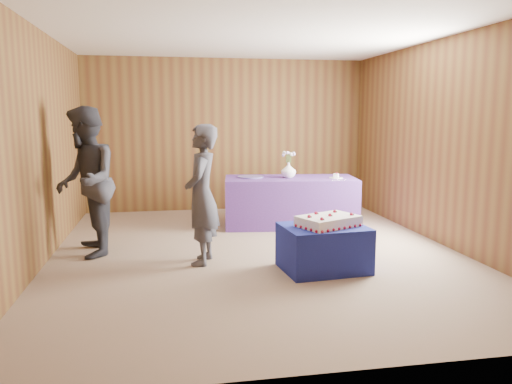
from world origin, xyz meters
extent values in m
plane|color=#876E5D|center=(0.00, 0.00, 0.00)|extent=(6.00, 6.00, 0.00)
cube|color=brown|center=(0.00, 3.00, 1.35)|extent=(5.00, 0.04, 2.70)
cube|color=brown|center=(0.00, -3.00, 1.35)|extent=(5.00, 0.04, 2.70)
cube|color=brown|center=(-2.50, 0.00, 1.35)|extent=(0.04, 6.00, 2.70)
cube|color=brown|center=(2.50, 0.00, 1.35)|extent=(0.04, 6.00, 2.70)
cube|color=white|center=(0.00, 0.00, 2.70)|extent=(5.00, 6.00, 0.04)
cube|color=navy|center=(0.61, -0.83, 0.25)|extent=(0.96, 0.78, 0.50)
cube|color=#58328C|center=(0.79, 1.44, 0.38)|extent=(2.10, 1.16, 0.75)
cube|color=white|center=(0.65, -0.85, 0.56)|extent=(0.75, 0.64, 0.12)
sphere|color=maroon|center=(0.44, -1.18, 0.52)|extent=(0.03, 0.03, 0.03)
sphere|color=maroon|center=(1.02, -0.92, 0.52)|extent=(0.03, 0.03, 0.03)
sphere|color=maroon|center=(0.27, -0.79, 0.52)|extent=(0.03, 0.03, 0.03)
sphere|color=maroon|center=(0.85, -0.53, 0.52)|extent=(0.03, 0.03, 0.03)
sphere|color=maroon|center=(0.52, -1.03, 0.63)|extent=(0.04, 0.04, 0.04)
cone|color=#155D27|center=(0.54, -1.03, 0.62)|extent=(0.02, 0.03, 0.03)
sphere|color=maroon|center=(0.76, -0.70, 0.63)|extent=(0.04, 0.04, 0.04)
cone|color=#155D27|center=(0.79, -0.70, 0.62)|extent=(0.02, 0.03, 0.03)
sphere|color=maroon|center=(0.65, -0.85, 0.63)|extent=(0.04, 0.04, 0.04)
cone|color=#155D27|center=(0.67, -0.85, 0.62)|extent=(0.02, 0.03, 0.03)
imported|color=white|center=(0.76, 1.44, 0.87)|extent=(0.27, 0.27, 0.24)
cylinder|color=#376628|center=(0.80, 1.44, 1.05)|extent=(0.01, 0.01, 0.14)
sphere|color=silver|center=(0.85, 1.44, 1.12)|extent=(0.05, 0.05, 0.05)
cylinder|color=#376628|center=(0.79, 1.46, 1.05)|extent=(0.01, 0.01, 0.14)
sphere|color=white|center=(0.83, 1.49, 1.12)|extent=(0.05, 0.05, 0.05)
cylinder|color=#376628|center=(0.77, 1.47, 1.05)|extent=(0.01, 0.01, 0.14)
sphere|color=silver|center=(0.78, 1.52, 1.12)|extent=(0.05, 0.05, 0.05)
cylinder|color=#376628|center=(0.75, 1.46, 1.05)|extent=(0.01, 0.01, 0.14)
sphere|color=white|center=(0.72, 1.51, 1.12)|extent=(0.05, 0.05, 0.05)
cylinder|color=#376628|center=(0.73, 1.45, 1.05)|extent=(0.01, 0.01, 0.14)
sphere|color=silver|center=(0.68, 1.46, 1.12)|extent=(0.05, 0.05, 0.05)
cylinder|color=#376628|center=(0.73, 1.42, 1.05)|extent=(0.01, 0.01, 0.14)
sphere|color=white|center=(0.68, 1.41, 1.12)|extent=(0.05, 0.05, 0.05)
cylinder|color=#376628|center=(0.75, 1.41, 1.05)|extent=(0.01, 0.01, 0.14)
sphere|color=silver|center=(0.72, 1.36, 1.12)|extent=(0.05, 0.05, 0.05)
cylinder|color=#376628|center=(0.77, 1.40, 1.05)|extent=(0.01, 0.01, 0.14)
sphere|color=white|center=(0.78, 1.35, 1.12)|extent=(0.05, 0.05, 0.05)
cylinder|color=#376628|center=(0.79, 1.41, 1.05)|extent=(0.01, 0.01, 0.14)
sphere|color=silver|center=(0.83, 1.38, 1.12)|extent=(0.05, 0.05, 0.05)
cylinder|color=#5F4F9F|center=(0.19, 1.57, 0.76)|extent=(0.48, 0.48, 0.02)
cylinder|color=white|center=(1.46, 1.24, 0.76)|extent=(0.27, 0.27, 0.01)
cube|color=white|center=(1.46, 1.24, 0.79)|extent=(0.09, 0.09, 0.06)
sphere|color=maroon|center=(1.46, 1.22, 0.83)|extent=(0.02, 0.02, 0.02)
cube|color=silver|center=(1.43, 1.02, 0.75)|extent=(0.26, 0.08, 0.00)
imported|color=#3A3A44|center=(-0.70, -0.33, 0.80)|extent=(0.51, 0.66, 1.61)
imported|color=#2F3038|center=(-2.04, 0.25, 0.91)|extent=(0.82, 0.98, 1.82)
camera|label=1|loc=(-1.09, -5.97, 1.71)|focal=35.00mm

